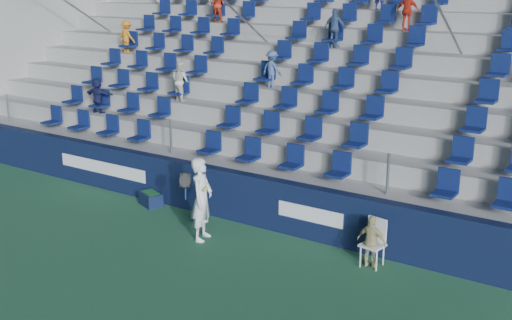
% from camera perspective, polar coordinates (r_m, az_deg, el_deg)
% --- Properties ---
extents(ground, '(70.00, 70.00, 0.00)m').
position_cam_1_polar(ground, '(12.94, -7.77, -9.97)').
color(ground, '#2A6340').
rests_on(ground, ground).
extents(sponsor_wall, '(24.00, 0.32, 1.20)m').
position_cam_1_polar(sponsor_wall, '(15.01, 0.11, -3.63)').
color(sponsor_wall, '#0E1736').
rests_on(sponsor_wall, ground).
extents(grandstand, '(24.00, 8.17, 6.63)m').
position_cam_1_polar(grandstand, '(18.93, 8.70, 5.10)').
color(grandstand, '#999994').
rests_on(grandstand, ground).
extents(tennis_player, '(0.71, 0.78, 1.87)m').
position_cam_1_polar(tennis_player, '(14.14, -4.85, -3.48)').
color(tennis_player, white).
rests_on(tennis_player, ground).
extents(line_judge_chair, '(0.49, 0.51, 0.98)m').
position_cam_1_polar(line_judge_chair, '(13.21, 10.51, -6.89)').
color(line_judge_chair, white).
rests_on(line_judge_chair, ground).
extents(line_judge, '(0.66, 0.32, 1.09)m').
position_cam_1_polar(line_judge, '(13.09, 10.24, -7.16)').
color(line_judge, tan).
rests_on(line_judge, ground).
extents(ball_bin, '(0.73, 0.62, 0.35)m').
position_cam_1_polar(ball_bin, '(16.63, -9.33, -3.37)').
color(ball_bin, '#0F1A37').
rests_on(ball_bin, ground).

